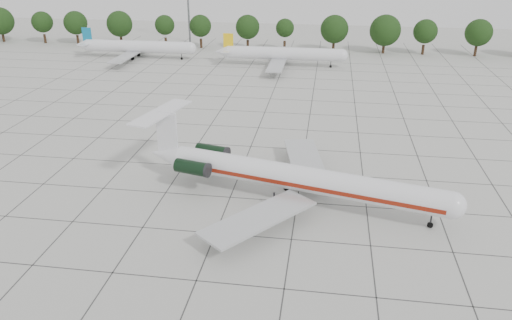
# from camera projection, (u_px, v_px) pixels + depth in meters

# --- Properties ---
(ground) EXTENTS (260.00, 260.00, 0.00)m
(ground) POSITION_uv_depth(u_px,v_px,m) (230.00, 197.00, 59.63)
(ground) COLOR beige
(ground) RESTS_ON ground
(apron_joints) EXTENTS (170.00, 170.00, 0.02)m
(apron_joints) POSITION_uv_depth(u_px,v_px,m) (250.00, 149.00, 73.16)
(apron_joints) COLOR #383838
(apron_joints) RESTS_ON ground
(main_airliner) EXTENTS (37.61, 29.07, 8.93)m
(main_airliner) POSITION_uv_depth(u_px,v_px,m) (286.00, 176.00, 57.84)
(main_airliner) COLOR silver
(main_airliner) RESTS_ON ground
(bg_airliner_b) EXTENTS (28.24, 27.20, 7.40)m
(bg_airliner_b) POSITION_uv_depth(u_px,v_px,m) (138.00, 47.00, 126.37)
(bg_airliner_b) COLOR silver
(bg_airliner_b) RESTS_ON ground
(bg_airliner_c) EXTENTS (28.24, 27.20, 7.40)m
(bg_airliner_c) POSITION_uv_depth(u_px,v_px,m) (283.00, 54.00, 118.78)
(bg_airliner_c) COLOR silver
(bg_airliner_c) RESTS_ON ground
(tree_line) EXTENTS (249.86, 8.44, 10.22)m
(tree_line) POSITION_uv_depth(u_px,v_px,m) (248.00, 27.00, 135.43)
(tree_line) COLOR #332114
(tree_line) RESTS_ON ground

